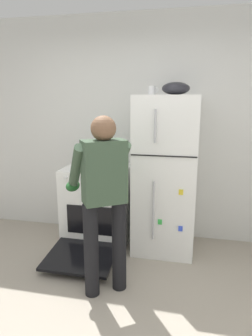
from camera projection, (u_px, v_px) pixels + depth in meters
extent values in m
cube|color=silver|center=(137.00, 129.00, 3.75)|extent=(6.00, 0.10, 2.70)
cube|color=white|center=(165.00, 175.00, 3.41)|extent=(0.68, 0.68, 1.77)
cube|color=black|center=(163.00, 156.00, 3.02)|extent=(0.67, 0.01, 0.01)
cylinder|color=#B7B7BC|center=(153.00, 211.00, 3.15)|extent=(0.02, 0.02, 0.64)
cylinder|color=#B7B7BC|center=(155.00, 126.00, 2.95)|extent=(0.02, 0.02, 0.33)
cube|color=yellow|center=(181.00, 192.00, 3.07)|extent=(0.04, 0.01, 0.06)
cube|color=blue|center=(180.00, 229.00, 3.15)|extent=(0.04, 0.01, 0.06)
cube|color=green|center=(160.00, 222.00, 3.19)|extent=(0.04, 0.01, 0.06)
cube|color=white|center=(98.00, 204.00, 3.68)|extent=(0.76, 0.64, 0.93)
cube|color=black|center=(90.00, 220.00, 3.39)|extent=(0.53, 0.01, 0.34)
cylinder|color=black|center=(78.00, 169.00, 3.47)|extent=(0.17, 0.17, 0.01)
cylinder|color=black|center=(109.00, 170.00, 3.39)|extent=(0.17, 0.17, 0.01)
cylinder|color=black|center=(87.00, 164.00, 3.74)|extent=(0.17, 0.17, 0.01)
cylinder|color=black|center=(115.00, 165.00, 3.67)|extent=(0.17, 0.17, 0.01)
cylinder|color=silver|center=(66.00, 178.00, 3.32)|extent=(0.04, 0.03, 0.04)
cylinder|color=silver|center=(80.00, 179.00, 3.28)|extent=(0.04, 0.03, 0.04)
cylinder|color=silver|center=(96.00, 180.00, 3.25)|extent=(0.04, 0.03, 0.04)
cylinder|color=silver|center=(111.00, 181.00, 3.21)|extent=(0.04, 0.03, 0.04)
cube|color=black|center=(81.00, 256.00, 3.17)|extent=(0.72, 0.60, 0.08)
cylinder|color=black|center=(91.00, 251.00, 2.64)|extent=(0.13, 0.13, 0.86)
cylinder|color=black|center=(119.00, 245.00, 2.73)|extent=(0.13, 0.13, 0.86)
cube|color=#384C38|center=(104.00, 172.00, 2.53)|extent=(0.41, 0.36, 0.54)
sphere|color=brown|center=(103.00, 128.00, 2.44)|extent=(0.21, 0.21, 0.21)
sphere|color=#333333|center=(103.00, 133.00, 2.45)|extent=(0.15, 0.15, 0.15)
cylinder|color=#384C38|center=(76.00, 168.00, 2.62)|extent=(0.31, 0.41, 0.48)
cylinder|color=#384C38|center=(119.00, 165.00, 2.76)|extent=(0.31, 0.41, 0.48)
ellipsoid|color=#1E5123|center=(73.00, 186.00, 2.84)|extent=(0.12, 0.18, 0.10)
ellipsoid|color=#1E5123|center=(113.00, 182.00, 2.98)|extent=(0.12, 0.18, 0.10)
cylinder|color=#236638|center=(109.00, 163.00, 3.47)|extent=(0.25, 0.25, 0.12)
cube|color=black|center=(97.00, 159.00, 3.50)|extent=(0.05, 0.03, 0.02)
cube|color=black|center=(122.00, 160.00, 3.43)|extent=(0.05, 0.03, 0.02)
cylinder|color=silver|center=(152.00, 90.00, 3.29)|extent=(0.08, 0.08, 0.10)
torus|color=silver|center=(156.00, 90.00, 3.28)|extent=(0.06, 0.01, 0.06)
cylinder|color=brown|center=(79.00, 156.00, 3.80)|extent=(0.05, 0.05, 0.16)
ellipsoid|color=black|center=(176.00, 88.00, 3.18)|extent=(0.29, 0.29, 0.13)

